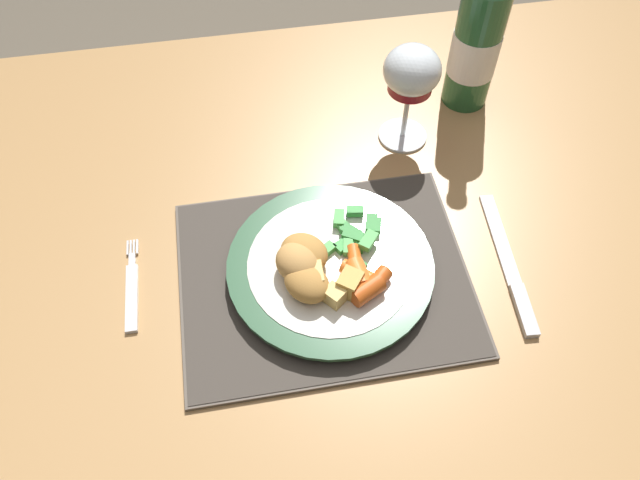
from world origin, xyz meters
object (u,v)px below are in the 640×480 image
object	(u,v)px
dining_table	(271,259)
table_knife	(512,274)
fork	(132,291)
dinner_plate	(330,267)
wine_glass	(411,75)
bottle	(477,39)

from	to	relation	value
dining_table	table_knife	xyz separation A→B (m)	(0.29, -0.13, 0.09)
fork	table_knife	xyz separation A→B (m)	(0.46, -0.06, 0.00)
dinner_plate	wine_glass	xyz separation A→B (m)	(0.15, 0.22, 0.09)
wine_glass	dinner_plate	bearing A→B (deg)	-123.99
dinner_plate	wine_glass	bearing A→B (deg)	56.01
dinner_plate	table_knife	world-z (taller)	dinner_plate
dining_table	fork	bearing A→B (deg)	-155.84
dinner_plate	bottle	bearing A→B (deg)	47.40
bottle	wine_glass	bearing A→B (deg)	-150.29
bottle	table_knife	bearing A→B (deg)	-96.97
dining_table	wine_glass	xyz separation A→B (m)	(0.22, 0.12, 0.20)
fork	wine_glass	xyz separation A→B (m)	(0.39, 0.20, 0.11)
fork	bottle	world-z (taller)	bottle
fork	dining_table	bearing A→B (deg)	24.16
wine_glass	table_knife	bearing A→B (deg)	-74.06
table_knife	wine_glass	size ratio (longest dim) A/B	1.40
dining_table	wine_glass	distance (m)	0.32
bottle	fork	bearing A→B (deg)	-152.02
fork	table_knife	distance (m)	0.47
dining_table	wine_glass	bearing A→B (deg)	30.00
dinner_plate	bottle	xyz separation A→B (m)	(0.26, 0.28, 0.09)
table_knife	dining_table	bearing A→B (deg)	155.33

